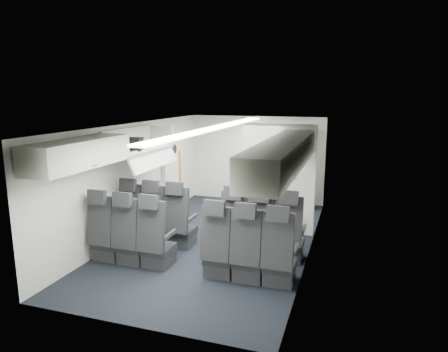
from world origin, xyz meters
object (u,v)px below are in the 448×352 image
Objects in this scene: seat_row_front at (207,228)px; carry_on_bag at (131,144)px; galley_unit at (292,168)px; boarding_door at (172,170)px; flight_attendant at (258,180)px; seat_row_mid at (187,247)px.

seat_row_front is 1.99m from carry_on_bag.
galley_unit is at bearing 73.72° from seat_row_front.
boarding_door reaches higher than flight_attendant.
seat_row_mid is 2.16m from carry_on_bag.
seat_row_front is 1.79× the size of boarding_door.
galley_unit is at bearing 42.56° from carry_on_bag.
boarding_door reaches higher than seat_row_front.
carry_on_bag is (-1.39, 0.84, 1.42)m from seat_row_mid.
seat_row_mid is (0.00, -0.90, 0.00)m from seat_row_front.
seat_row_front is at bearing -9.69° from carry_on_bag.
galley_unit is at bearing -4.80° from flight_attendant.
seat_row_front is 1.95× the size of flight_attendant.
flight_attendant is at bearing 79.56° from seat_row_front.
flight_attendant is 4.50× the size of carry_on_bag.
boarding_door is at bearing -155.72° from galley_unit.
carry_on_bag is (-1.78, -2.21, 0.97)m from flight_attendant.
galley_unit is at bearing 24.28° from boarding_door.
seat_row_mid is at bearing -43.33° from carry_on_bag.
seat_row_mid is 3.45m from boarding_door.
seat_row_mid is at bearing -90.00° from seat_row_front.
galley_unit is (0.95, 3.25, 0.55)m from seat_row_front.
seat_row_front and seat_row_mid have the same top height.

